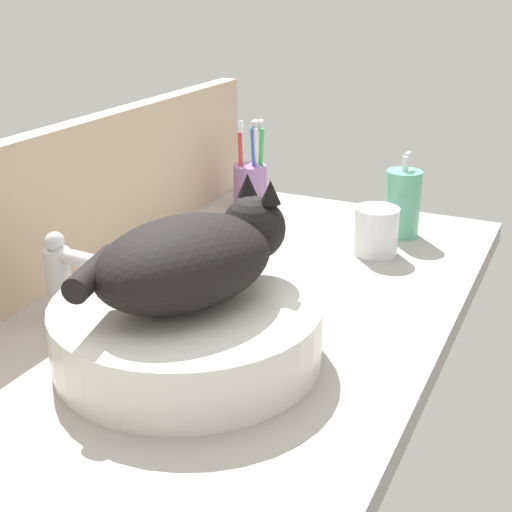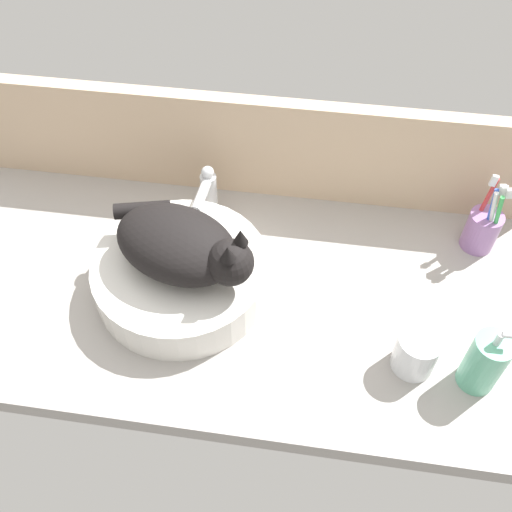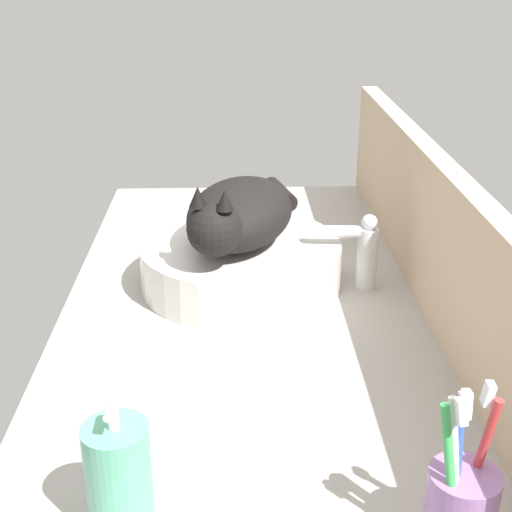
{
  "view_description": "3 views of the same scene",
  "coord_description": "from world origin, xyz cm",
  "px_view_note": "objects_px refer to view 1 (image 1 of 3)",
  "views": [
    {
      "loc": [
        -79.07,
        -45.26,
        47.69
      ],
      "look_at": [
        5.37,
        -4.91,
        9.78
      ],
      "focal_mm": 50.0,
      "sensor_mm": 36.0,
      "label": 1
    },
    {
      "loc": [
        16.34,
        -69.54,
        94.68
      ],
      "look_at": [
        6.03,
        1.36,
        8.85
      ],
      "focal_mm": 40.0,
      "sensor_mm": 36.0,
      "label": 2
    },
    {
      "loc": [
        105.72,
        -3.07,
        55.62
      ],
      "look_at": [
        1.16,
        0.58,
        9.89
      ],
      "focal_mm": 50.0,
      "sensor_mm": 36.0,
      "label": 3
    }
  ],
  "objects_px": {
    "faucet": "(64,275)",
    "water_glass": "(376,234)",
    "sink_basin": "(187,330)",
    "soap_dispenser": "(402,203)",
    "cat": "(193,257)",
    "toothbrush_cup": "(250,183)"
  },
  "relations": [
    {
      "from": "faucet",
      "to": "soap_dispenser",
      "type": "relative_size",
      "value": 0.85
    },
    {
      "from": "cat",
      "to": "soap_dispenser",
      "type": "xyz_separation_m",
      "value": [
        0.56,
        -0.13,
        -0.07
      ]
    },
    {
      "from": "cat",
      "to": "toothbrush_cup",
      "type": "relative_size",
      "value": 1.61
    },
    {
      "from": "sink_basin",
      "to": "faucet",
      "type": "bearing_deg",
      "value": 86.21
    },
    {
      "from": "cat",
      "to": "toothbrush_cup",
      "type": "xyz_separation_m",
      "value": [
        0.6,
        0.21,
        -0.09
      ]
    },
    {
      "from": "sink_basin",
      "to": "cat",
      "type": "bearing_deg",
      "value": -17.37
    },
    {
      "from": "sink_basin",
      "to": "water_glass",
      "type": "relative_size",
      "value": 4.08
    },
    {
      "from": "cat",
      "to": "water_glass",
      "type": "xyz_separation_m",
      "value": [
        0.45,
        -0.11,
        -0.1
      ]
    },
    {
      "from": "sink_basin",
      "to": "cat",
      "type": "xyz_separation_m",
      "value": [
        0.01,
        -0.0,
        0.1
      ]
    },
    {
      "from": "water_glass",
      "to": "toothbrush_cup",
      "type": "bearing_deg",
      "value": 65.18
    },
    {
      "from": "sink_basin",
      "to": "soap_dispenser",
      "type": "height_order",
      "value": "soap_dispenser"
    },
    {
      "from": "cat",
      "to": "soap_dispenser",
      "type": "relative_size",
      "value": 1.89
    },
    {
      "from": "soap_dispenser",
      "to": "toothbrush_cup",
      "type": "height_order",
      "value": "toothbrush_cup"
    },
    {
      "from": "cat",
      "to": "faucet",
      "type": "height_order",
      "value": "cat"
    },
    {
      "from": "toothbrush_cup",
      "to": "sink_basin",
      "type": "bearing_deg",
      "value": -161.34
    },
    {
      "from": "faucet",
      "to": "toothbrush_cup",
      "type": "relative_size",
      "value": 0.73
    },
    {
      "from": "soap_dispenser",
      "to": "water_glass",
      "type": "relative_size",
      "value": 1.86
    },
    {
      "from": "cat",
      "to": "faucet",
      "type": "bearing_deg",
      "value": 89.79
    },
    {
      "from": "cat",
      "to": "faucet",
      "type": "relative_size",
      "value": 2.22
    },
    {
      "from": "cat",
      "to": "water_glass",
      "type": "height_order",
      "value": "cat"
    },
    {
      "from": "faucet",
      "to": "water_glass",
      "type": "relative_size",
      "value": 1.58
    },
    {
      "from": "cat",
      "to": "water_glass",
      "type": "bearing_deg",
      "value": -13.82
    }
  ]
}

